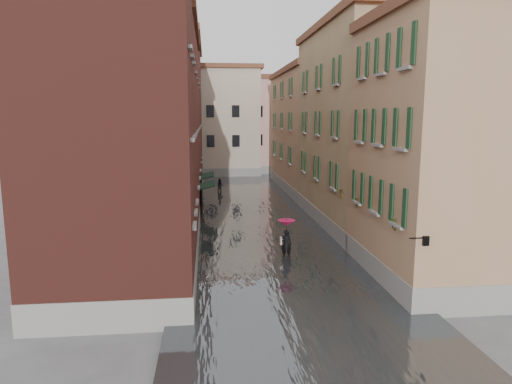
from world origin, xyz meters
TOP-DOWN VIEW (x-y plane):
  - ground at (0.00, 0.00)m, footprint 120.00×120.00m
  - floodwater at (0.00, 13.00)m, footprint 10.00×60.00m
  - building_left_near at (-7.00, -2.00)m, footprint 6.00×8.00m
  - building_left_mid at (-7.00, 9.00)m, footprint 6.00×14.00m
  - building_left_far at (-7.00, 24.00)m, footprint 6.00×16.00m
  - building_right_near at (7.00, -2.00)m, footprint 6.00×8.00m
  - building_right_mid at (7.00, 9.00)m, footprint 6.00×14.00m
  - building_right_far at (7.00, 24.00)m, footprint 6.00×16.00m
  - building_end_cream at (-3.00, 38.00)m, footprint 12.00×9.00m
  - building_end_pink at (6.00, 40.00)m, footprint 10.00×9.00m
  - awning_near at (-3.49, 11.40)m, footprint 1.09×2.93m
  - awning_far at (-3.48, 16.82)m, footprint 1.09×3.25m
  - wall_lantern at (4.33, -6.00)m, footprint 0.71×0.22m
  - window_planters at (4.12, -0.17)m, footprint 0.59×8.17m
  - pedestrian_main at (0.64, 1.76)m, footprint 0.95×0.95m
  - pedestrian_far at (-2.24, 22.64)m, footprint 0.72×0.57m

SIDE VIEW (x-z plane):
  - ground at x=0.00m, z-range 0.00..0.00m
  - floodwater at x=0.00m, z-range 0.00..0.20m
  - pedestrian_far at x=-2.24m, z-range 0.00..1.46m
  - pedestrian_main at x=0.64m, z-range 0.24..2.30m
  - awning_near at x=-3.49m, z-range 1.07..3.87m
  - awning_far at x=-3.48m, z-range 1.07..3.87m
  - wall_lantern at x=4.33m, z-range 2.83..3.18m
  - window_planters at x=4.12m, z-range 3.09..3.93m
  - building_right_near at x=7.00m, z-range 0.00..11.50m
  - building_right_far at x=7.00m, z-range 0.00..11.50m
  - building_end_pink at x=6.00m, z-range 0.00..12.00m
  - building_left_mid at x=-7.00m, z-range 0.00..12.50m
  - building_left_near at x=-7.00m, z-range 0.00..13.00m
  - building_right_mid at x=7.00m, z-range 0.00..13.00m
  - building_end_cream at x=-3.00m, z-range 0.00..13.00m
  - building_left_far at x=-7.00m, z-range 0.00..14.00m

